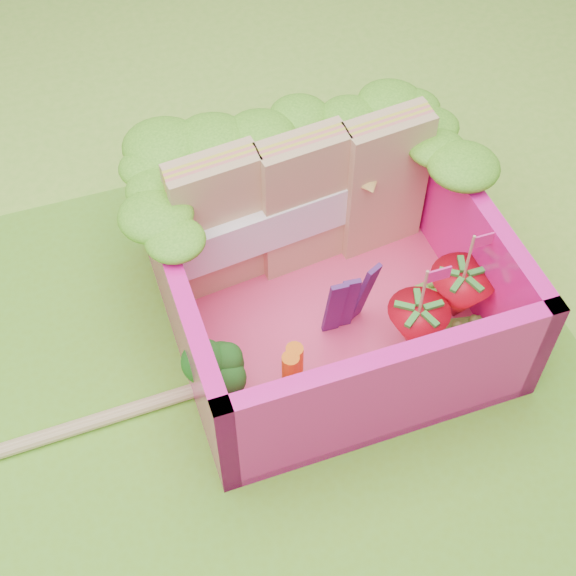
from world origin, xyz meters
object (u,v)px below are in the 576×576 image
(bento_box, at_px, (328,273))
(broccoli, at_px, (226,366))
(sandwich_stack, at_px, (303,203))
(strawberry_left, at_px, (416,329))
(strawberry_right, at_px, (458,296))

(bento_box, relative_size, broccoli, 4.03)
(sandwich_stack, distance_m, strawberry_left, 0.71)
(sandwich_stack, relative_size, strawberry_left, 2.51)
(sandwich_stack, bearing_deg, broccoli, -132.18)
(strawberry_left, bearing_deg, broccoli, 175.75)
(bento_box, relative_size, strawberry_right, 2.57)
(bento_box, distance_m, strawberry_left, 0.42)
(strawberry_left, xyz_separation_m, strawberry_right, (0.23, 0.09, 0.01))
(broccoli, distance_m, strawberry_left, 0.78)
(bento_box, distance_m, strawberry_right, 0.55)
(bento_box, height_order, strawberry_right, strawberry_right)
(sandwich_stack, bearing_deg, bento_box, -90.84)
(bento_box, relative_size, sandwich_stack, 1.06)
(sandwich_stack, height_order, strawberry_right, sandwich_stack)
(broccoli, bearing_deg, bento_box, 26.55)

